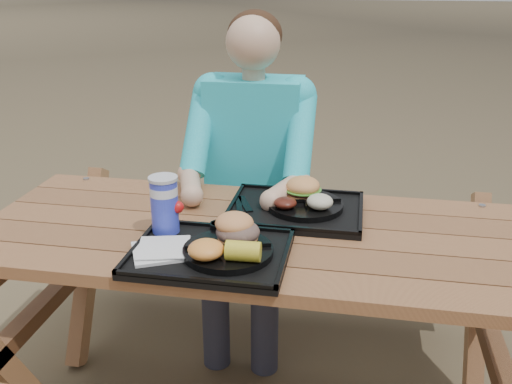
# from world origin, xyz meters

# --- Properties ---
(picnic_table) EXTENTS (1.80, 1.49, 0.75)m
(picnic_table) POSITION_xyz_m (0.00, 0.00, 0.38)
(picnic_table) COLOR #999999
(picnic_table) RESTS_ON ground
(tray_near) EXTENTS (0.45, 0.35, 0.02)m
(tray_near) POSITION_xyz_m (-0.10, -0.21, 0.76)
(tray_near) COLOR black
(tray_near) RESTS_ON picnic_table
(tray_far) EXTENTS (0.45, 0.35, 0.02)m
(tray_far) POSITION_xyz_m (0.11, 0.15, 0.76)
(tray_far) COLOR black
(tray_far) RESTS_ON picnic_table
(plate_near) EXTENTS (0.26, 0.26, 0.02)m
(plate_near) POSITION_xyz_m (-0.04, -0.22, 0.78)
(plate_near) COLOR black
(plate_near) RESTS_ON tray_near
(plate_far) EXTENTS (0.26, 0.26, 0.02)m
(plate_far) POSITION_xyz_m (0.14, 0.16, 0.78)
(plate_far) COLOR black
(plate_far) RESTS_ON tray_far
(napkin_stack) EXTENTS (0.20, 0.20, 0.02)m
(napkin_stack) POSITION_xyz_m (-0.24, -0.25, 0.78)
(napkin_stack) COLOR silver
(napkin_stack) RESTS_ON tray_near
(soda_cup) EXTENTS (0.08, 0.08, 0.17)m
(soda_cup) POSITION_xyz_m (-0.27, -0.10, 0.86)
(soda_cup) COLOR #1928C0
(soda_cup) RESTS_ON tray_near
(condiment_bbq) EXTENTS (0.05, 0.05, 0.03)m
(condiment_bbq) POSITION_xyz_m (-0.10, -0.08, 0.79)
(condiment_bbq) COLOR black
(condiment_bbq) RESTS_ON tray_near
(condiment_mustard) EXTENTS (0.04, 0.04, 0.03)m
(condiment_mustard) POSITION_xyz_m (-0.04, -0.08, 0.78)
(condiment_mustard) COLOR #FFF41C
(condiment_mustard) RESTS_ON tray_near
(sandwich) EXTENTS (0.12, 0.12, 0.12)m
(sandwich) POSITION_xyz_m (-0.02, -0.16, 0.85)
(sandwich) COLOR #D8874C
(sandwich) RESTS_ON plate_near
(mac_cheese) EXTENTS (0.10, 0.10, 0.05)m
(mac_cheese) POSITION_xyz_m (-0.09, -0.29, 0.82)
(mac_cheese) COLOR #F09B3F
(mac_cheese) RESTS_ON plate_near
(corn_cob) EXTENTS (0.10, 0.10, 0.06)m
(corn_cob) POSITION_xyz_m (0.02, -0.28, 0.82)
(corn_cob) COLOR gold
(corn_cob) RESTS_ON plate_near
(cutlery_far) EXTENTS (0.08, 0.14, 0.01)m
(cutlery_far) POSITION_xyz_m (-0.07, 0.15, 0.77)
(cutlery_far) COLOR black
(cutlery_far) RESTS_ON tray_far
(burger) EXTENTS (0.12, 0.12, 0.11)m
(burger) POSITION_xyz_m (0.13, 0.22, 0.84)
(burger) COLOR #DE914E
(burger) RESTS_ON plate_far
(baked_beans) EXTENTS (0.08, 0.08, 0.03)m
(baked_beans) POSITION_xyz_m (0.08, 0.10, 0.81)
(baked_beans) COLOR #4D180F
(baked_beans) RESTS_ON plate_far
(potato_salad) EXTENTS (0.09, 0.09, 0.05)m
(potato_salad) POSITION_xyz_m (0.19, 0.12, 0.81)
(potato_salad) COLOR beige
(potato_salad) RESTS_ON plate_far
(diner) EXTENTS (0.48, 0.84, 1.28)m
(diner) POSITION_xyz_m (-0.11, 0.56, 0.64)
(diner) COLOR teal
(diner) RESTS_ON ground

